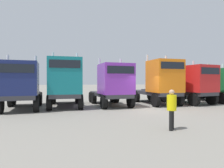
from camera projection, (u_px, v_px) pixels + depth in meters
The scene contains 8 objects.
ground at pixel (149, 110), 13.79m from camera, with size 200.00×200.00×0.00m, color gray.
semi_truck_navy at pixel (21, 85), 13.54m from camera, with size 2.92×6.04×4.02m.
semi_truck_teal at pixel (65, 83), 14.82m from camera, with size 2.61×6.38×4.41m.
semi_truck_purple at pixel (113, 84), 15.59m from camera, with size 2.91×6.08×4.06m.
semi_truck_orange at pixel (160, 82), 16.67m from camera, with size 2.79×6.38×4.47m.
semi_truck_red at pixel (192, 84), 17.37m from camera, with size 3.52×6.38×4.08m.
semi_truck_green at pixel (220, 85), 18.74m from camera, with size 2.85×6.05×3.90m.
visitor_in_hivis at pixel (172, 107), 8.10m from camera, with size 0.56×0.56×1.74m.
Camera 1 is at (-5.97, -12.68, 2.10)m, focal length 30.33 mm.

